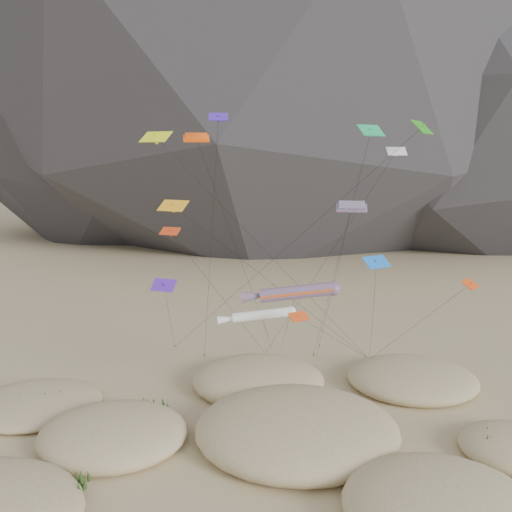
{
  "coord_description": "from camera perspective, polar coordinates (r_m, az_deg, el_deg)",
  "views": [
    {
      "loc": [
        -1.38,
        -32.45,
        22.81
      ],
      "look_at": [
        -1.49,
        12.0,
        13.96
      ],
      "focal_mm": 35.0,
      "sensor_mm": 36.0,
      "label": 1
    }
  ],
  "objects": [
    {
      "name": "white_tube_kite",
      "position": [
        46.11,
        0.3,
        -6.78
      ],
      "size": [
        7.29,
        14.5,
        9.26
      ],
      "color": "white",
      "rests_on": "ground"
    },
    {
      "name": "ground",
      "position": [
        39.69,
        2.31,
        -23.83
      ],
      "size": [
        500.0,
        500.0,
        0.0
      ],
      "primitive_type": "plane",
      "color": "#CCB789",
      "rests_on": "ground"
    },
    {
      "name": "kite_stakes",
      "position": [
        59.39,
        3.17,
        -11.19
      ],
      "size": [
        23.01,
        6.06,
        0.3
      ],
      "color": "#3F2D1E",
      "rests_on": "ground"
    },
    {
      "name": "dune_grass",
      "position": [
        43.01,
        1.3,
        -19.46
      ],
      "size": [
        42.07,
        28.65,
        1.57
      ],
      "color": "black",
      "rests_on": "ground"
    },
    {
      "name": "delta_kites",
      "position": [
        43.86,
        4.59,
        5.72
      ],
      "size": [
        29.2,
        18.26,
        26.32
      ],
      "color": "silver",
      "rests_on": "ground"
    },
    {
      "name": "dunes",
      "position": [
        42.11,
        -0.88,
        -20.33
      ],
      "size": [
        51.42,
        36.57,
        4.1
      ],
      "color": "#CCB789",
      "rests_on": "ground"
    },
    {
      "name": "rainbow_tube_kite",
      "position": [
        41.73,
        4.26,
        -4.2
      ],
      "size": [
        8.38,
        17.85,
        12.65
      ],
      "color": "#D85016",
      "rests_on": "ground"
    },
    {
      "name": "orange_parafoil",
      "position": [
        44.53,
        -6.63,
        12.74
      ],
      "size": [
        7.89,
        17.71,
        24.87
      ],
      "color": "#F6500C",
      "rests_on": "ground"
    },
    {
      "name": "multi_parafoil",
      "position": [
        42.73,
        10.84,
        5.31
      ],
      "size": [
        2.65,
        13.55,
        19.21
      ],
      "color": "red",
      "rests_on": "ground"
    }
  ]
}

